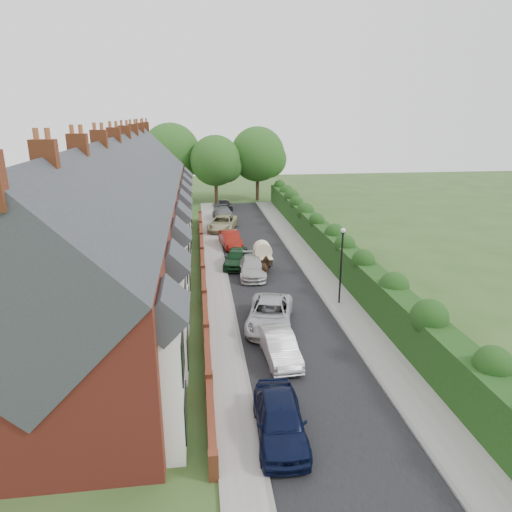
{
  "coord_description": "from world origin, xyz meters",
  "views": [
    {
      "loc": [
        -5.53,
        -22.72,
        11.99
      ],
      "look_at": [
        -1.55,
        8.26,
        2.2
      ],
      "focal_mm": 32.0,
      "sensor_mm": 36.0,
      "label": 1
    }
  ],
  "objects_px": {
    "car_navy": "(280,419)",
    "car_white": "(252,267)",
    "car_silver_b": "(270,314)",
    "car_grey": "(224,214)",
    "lamppost": "(342,256)",
    "car_black": "(225,205)",
    "car_green": "(236,258)",
    "car_red": "(230,239)",
    "car_beige": "(223,223)",
    "horse": "(266,269)",
    "car_silver_a": "(279,346)",
    "horse_cart": "(263,254)"
  },
  "relations": [
    {
      "from": "car_white",
      "to": "car_green",
      "type": "height_order",
      "value": "car_green"
    },
    {
      "from": "car_navy",
      "to": "car_green",
      "type": "xyz_separation_m",
      "value": [
        0.12,
        20.77,
        -0.06
      ]
    },
    {
      "from": "car_green",
      "to": "car_grey",
      "type": "distance_m",
      "value": 16.8
    },
    {
      "from": "car_beige",
      "to": "car_black",
      "type": "xyz_separation_m",
      "value": [
        0.91,
        11.12,
        -0.14
      ]
    },
    {
      "from": "car_red",
      "to": "car_black",
      "type": "bearing_deg",
      "value": 80.9
    },
    {
      "from": "lamppost",
      "to": "car_white",
      "type": "relative_size",
      "value": 1.07
    },
    {
      "from": "car_navy",
      "to": "car_grey",
      "type": "relative_size",
      "value": 0.89
    },
    {
      "from": "car_green",
      "to": "car_red",
      "type": "xyz_separation_m",
      "value": [
        -0.06,
        5.84,
        0.0
      ]
    },
    {
      "from": "lamppost",
      "to": "car_navy",
      "type": "xyz_separation_m",
      "value": [
        -6.13,
        -12.17,
        -2.5
      ]
    },
    {
      "from": "car_white",
      "to": "horse",
      "type": "distance_m",
      "value": 1.21
    },
    {
      "from": "car_silver_b",
      "to": "car_grey",
      "type": "distance_m",
      "value": 28.02
    },
    {
      "from": "car_white",
      "to": "car_red",
      "type": "distance_m",
      "value": 8.3
    },
    {
      "from": "car_silver_b",
      "to": "car_black",
      "type": "height_order",
      "value": "car_silver_b"
    },
    {
      "from": "car_red",
      "to": "car_beige",
      "type": "height_order",
      "value": "car_beige"
    },
    {
      "from": "car_red",
      "to": "car_beige",
      "type": "relative_size",
      "value": 0.81
    },
    {
      "from": "horse_cart",
      "to": "horse",
      "type": "bearing_deg",
      "value": -90.0
    },
    {
      "from": "car_navy",
      "to": "car_white",
      "type": "xyz_separation_m",
      "value": [
        1.13,
        18.37,
        -0.1
      ]
    },
    {
      "from": "car_beige",
      "to": "horse",
      "type": "distance_m",
      "value": 15.51
    },
    {
      "from": "horse_cart",
      "to": "car_silver_b",
      "type": "bearing_deg",
      "value": -95.67
    },
    {
      "from": "car_green",
      "to": "car_beige",
      "type": "relative_size",
      "value": 0.78
    },
    {
      "from": "horse",
      "to": "car_red",
      "type": "bearing_deg",
      "value": -79.62
    },
    {
      "from": "car_navy",
      "to": "car_silver_a",
      "type": "relative_size",
      "value": 1.09
    },
    {
      "from": "car_red",
      "to": "horse",
      "type": "distance_m",
      "value": 9.15
    },
    {
      "from": "car_silver_b",
      "to": "car_black",
      "type": "distance_m",
      "value": 34.56
    },
    {
      "from": "lamppost",
      "to": "car_grey",
      "type": "bearing_deg",
      "value": 103.37
    },
    {
      "from": "car_silver_b",
      "to": "horse_cart",
      "type": "distance_m",
      "value": 10.17
    },
    {
      "from": "car_silver_a",
      "to": "car_grey",
      "type": "height_order",
      "value": "car_grey"
    },
    {
      "from": "lamppost",
      "to": "car_beige",
      "type": "bearing_deg",
      "value": 107.07
    },
    {
      "from": "car_beige",
      "to": "car_red",
      "type": "bearing_deg",
      "value": -73.03
    },
    {
      "from": "car_grey",
      "to": "car_white",
      "type": "bearing_deg",
      "value": -93.52
    },
    {
      "from": "car_silver_b",
      "to": "car_green",
      "type": "relative_size",
      "value": 1.27
    },
    {
      "from": "car_green",
      "to": "car_grey",
      "type": "height_order",
      "value": "car_grey"
    },
    {
      "from": "car_silver_a",
      "to": "car_black",
      "type": "height_order",
      "value": "car_silver_a"
    },
    {
      "from": "lamppost",
      "to": "car_silver_a",
      "type": "height_order",
      "value": "lamppost"
    },
    {
      "from": "lamppost",
      "to": "car_green",
      "type": "distance_m",
      "value": 10.8
    },
    {
      "from": "car_silver_a",
      "to": "car_white",
      "type": "xyz_separation_m",
      "value": [
        0.12,
        12.55,
        -0.01
      ]
    },
    {
      "from": "lamppost",
      "to": "car_black",
      "type": "bearing_deg",
      "value": 99.75
    },
    {
      "from": "car_silver_b",
      "to": "car_red",
      "type": "bearing_deg",
      "value": 106.79
    },
    {
      "from": "car_white",
      "to": "car_grey",
      "type": "height_order",
      "value": "car_grey"
    },
    {
      "from": "car_silver_b",
      "to": "car_navy",
      "type": "bearing_deg",
      "value": -83.48
    },
    {
      "from": "car_silver_a",
      "to": "car_red",
      "type": "height_order",
      "value": "car_red"
    },
    {
      "from": "car_beige",
      "to": "car_grey",
      "type": "distance_m",
      "value": 4.58
    },
    {
      "from": "car_green",
      "to": "car_red",
      "type": "height_order",
      "value": "car_red"
    },
    {
      "from": "lamppost",
      "to": "car_beige",
      "type": "relative_size",
      "value": 0.93
    },
    {
      "from": "lamppost",
      "to": "horse_cart",
      "type": "relative_size",
      "value": 1.6
    },
    {
      "from": "lamppost",
      "to": "car_green",
      "type": "bearing_deg",
      "value": 124.94
    },
    {
      "from": "car_red",
      "to": "horse",
      "type": "relative_size",
      "value": 2.45
    },
    {
      "from": "car_grey",
      "to": "car_black",
      "type": "relative_size",
      "value": 1.41
    },
    {
      "from": "car_beige",
      "to": "horse_cart",
      "type": "height_order",
      "value": "horse_cart"
    },
    {
      "from": "car_white",
      "to": "car_green",
      "type": "distance_m",
      "value": 2.6
    }
  ]
}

